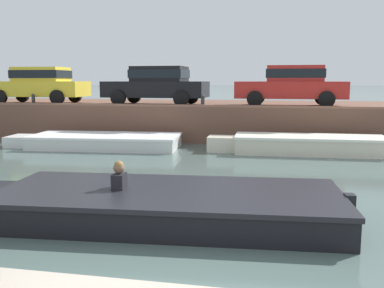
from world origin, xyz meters
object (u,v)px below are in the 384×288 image
object	(u,v)px
car_leftmost_yellow	(39,84)
car_centre_red	(292,84)
mooring_bollard_west	(33,99)
mooring_bollard_mid	(203,100)
motorboat_passing	(152,204)
boat_moored_west_white	(99,141)
boat_moored_central_cream	(302,145)
car_left_inner_black	(157,84)

from	to	relation	value
car_leftmost_yellow	car_centre_red	bearing A→B (deg)	-0.02
mooring_bollard_west	mooring_bollard_mid	size ratio (longest dim) A/B	1.00
motorboat_passing	car_centre_red	xyz separation A→B (m)	(2.64, 10.19, 1.96)
boat_moored_west_white	boat_moored_central_cream	world-z (taller)	boat_moored_central_cream
boat_moored_west_white	car_centre_red	distance (m)	7.59
boat_moored_west_white	mooring_bollard_mid	distance (m)	4.14
boat_moored_central_cream	car_leftmost_yellow	xyz separation A→B (m)	(-10.91, 2.80, 1.94)
car_left_inner_black	mooring_bollard_west	size ratio (longest dim) A/B	9.45
motorboat_passing	car_left_inner_black	size ratio (longest dim) A/B	1.69
boat_moored_central_cream	motorboat_passing	distance (m)	7.95
boat_moored_central_cream	car_centre_red	size ratio (longest dim) A/B	1.38
car_centre_red	mooring_bollard_west	world-z (taller)	car_centre_red
motorboat_passing	car_leftmost_yellow	distance (m)	13.10
motorboat_passing	mooring_bollard_west	distance (m)	12.00
car_centre_red	mooring_bollard_mid	world-z (taller)	car_centre_red
motorboat_passing	boat_moored_central_cream	bearing A→B (deg)	68.50
car_left_inner_black	boat_moored_central_cream	bearing A→B (deg)	-26.39
mooring_bollard_west	mooring_bollard_mid	bearing A→B (deg)	0.00
car_left_inner_black	mooring_bollard_mid	size ratio (longest dim) A/B	9.45
car_left_inner_black	car_centre_red	xyz separation A→B (m)	(5.36, 0.00, -0.00)
car_left_inner_black	car_centre_red	distance (m)	5.36
boat_moored_central_cream	car_centre_red	bearing A→B (deg)	95.64
boat_moored_west_white	car_centre_red	world-z (taller)	car_centre_red
car_left_inner_black	car_leftmost_yellow	bearing A→B (deg)	179.95
mooring_bollard_west	boat_moored_west_white	bearing A→B (deg)	-27.79
boat_moored_central_cream	motorboat_passing	world-z (taller)	motorboat_passing
mooring_bollard_west	boat_moored_central_cream	bearing A→B (deg)	-9.31
car_centre_red	mooring_bollard_west	bearing A→B (deg)	-174.11
boat_moored_central_cream	car_leftmost_yellow	distance (m)	11.43
mooring_bollard_west	car_centre_red	bearing A→B (deg)	5.89
boat_moored_west_white	boat_moored_central_cream	bearing A→B (deg)	1.38
car_centre_red	car_left_inner_black	bearing A→B (deg)	-179.99
boat_moored_west_white	mooring_bollard_mid	size ratio (longest dim) A/B	14.04
boat_moored_central_cream	car_centre_red	distance (m)	3.41
car_left_inner_black	mooring_bollard_mid	distance (m)	2.40
motorboat_passing	boat_moored_west_white	bearing A→B (deg)	119.37
car_left_inner_black	mooring_bollard_west	xyz separation A→B (m)	(-4.95, -1.06, -0.61)
boat_moored_central_cream	car_leftmost_yellow	size ratio (longest dim) A/B	1.38
boat_moored_west_white	motorboat_passing	size ratio (longest dim) A/B	0.88
boat_moored_west_white	car_left_inner_black	size ratio (longest dim) A/B	1.49
car_centre_red	motorboat_passing	bearing A→B (deg)	-104.50
car_left_inner_black	car_centre_red	bearing A→B (deg)	0.01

